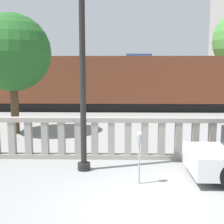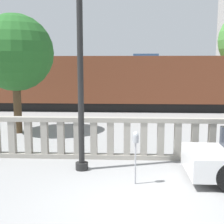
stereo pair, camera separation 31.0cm
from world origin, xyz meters
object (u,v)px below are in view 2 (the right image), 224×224
(parking_meter, at_px, (136,143))
(tree_right, at_px, (15,53))
(lamppost, at_px, (80,70))
(train_near, at_px, (141,82))
(train_far, at_px, (78,74))

(parking_meter, distance_m, tree_right, 7.72)
(parking_meter, height_order, tree_right, tree_right)
(parking_meter, relative_size, tree_right, 0.26)
(lamppost, xyz_separation_m, parking_meter, (1.45, -0.97, -1.71))
(train_near, bearing_deg, train_far, 112.55)
(lamppost, bearing_deg, parking_meter, -33.89)
(parking_meter, xyz_separation_m, train_far, (-6.00, 28.59, 0.82))
(train_near, bearing_deg, lamppost, -99.88)
(train_near, distance_m, train_far, 17.19)
(tree_right, bearing_deg, train_near, 52.84)
(train_far, bearing_deg, parking_meter, -78.15)
(parking_meter, relative_size, train_far, 0.07)
(parking_meter, height_order, train_far, train_far)
(parking_meter, bearing_deg, train_near, 87.32)
(train_near, xyz_separation_m, train_far, (-6.59, 15.88, 0.06))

